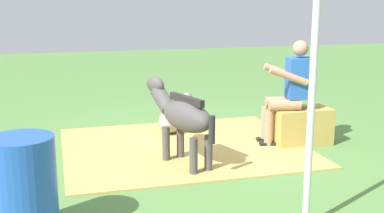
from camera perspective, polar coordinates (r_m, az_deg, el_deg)
name	(u,v)px	position (r m, az deg, el deg)	size (l,w,h in m)	color
ground_plane	(206,147)	(6.39, 1.66, -4.72)	(24.00, 24.00, 0.00)	#568442
hay_patch	(184,147)	(6.36, -0.96, -4.68)	(3.01, 2.53, 0.02)	tan
hay_bale	(300,126)	(6.64, 12.35, -2.20)	(0.76, 0.43, 0.48)	tan
person_seated	(290,88)	(6.48, 11.20, 2.12)	(0.70, 0.50, 1.36)	tan
pony_standing	(182,115)	(5.60, -1.13, -1.03)	(0.64, 1.30, 0.95)	#4C4747
pony_lying	(176,116)	(7.22, -1.82, -1.13)	(0.89, 1.30, 0.42)	gray
soda_bottle	(326,123)	(7.33, 15.20, -1.85)	(0.07, 0.07, 0.27)	#197233
water_barrel	(24,187)	(4.20, -18.77, -8.78)	(0.52, 0.52, 0.83)	blue
tent_pole_left	(313,84)	(4.02, 13.69, 2.58)	(0.06, 0.06, 2.44)	silver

